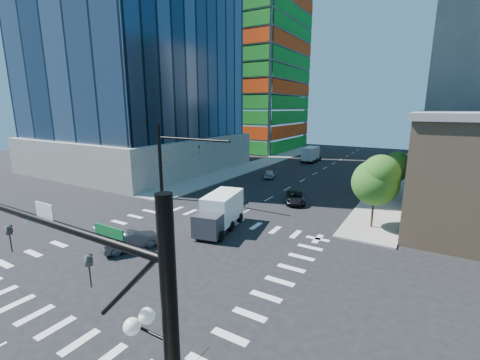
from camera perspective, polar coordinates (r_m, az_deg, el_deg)
The scene contains 15 objects.
ground at distance 25.70m, azimuth -13.08°, elevation -12.90°, with size 160.00×160.00×0.00m, color black.
road_markings at distance 25.70m, azimuth -13.08°, elevation -12.89°, with size 20.00×20.00×0.01m, color silver.
sidewalk_ne at distance 57.63m, azimuth 26.30°, elevation 0.50°, with size 5.00×60.00×0.15m, color gray.
sidewalk_nw at distance 64.36m, azimuth 3.62°, elevation 2.96°, with size 5.00×60.00×0.15m, color gray.
construction_building at distance 90.83m, azimuth 1.67°, elevation 21.37°, with size 25.16×34.50×70.60m.
signal_mast_se at distance 9.69m, azimuth -16.31°, elevation -25.88°, with size 10.51×2.48×9.00m.
signal_mast_nw at distance 38.85m, azimuth -12.49°, elevation 4.32°, with size 10.20×0.40×9.00m.
tree_south at distance 31.24m, azimuth 23.18°, elevation 0.07°, with size 4.16×4.16×6.82m.
tree_north at distance 43.08m, azimuth 25.74°, elevation 2.13°, with size 3.54×3.52×5.78m.
car_nb_far at distance 38.29m, azimuth 9.85°, elevation -3.10°, with size 2.17×4.70×1.31m, color black.
car_sb_near at distance 36.93m, azimuth -1.88°, elevation -3.46°, with size 1.91×4.70×1.36m, color silver.
car_sb_mid at distance 51.48m, azimuth 5.39°, elevation 1.15°, with size 1.62×4.02×1.37m, color #ACAEB4.
car_sb_cross at distance 27.18m, azimuth -18.77°, elevation -10.12°, with size 1.55×4.45×1.47m, color #494A4E.
box_truck_near at distance 29.41m, azimuth -3.83°, elevation -6.25°, with size 3.79×6.53×3.22m.
box_truck_far at distance 68.25m, azimuth 12.64°, elevation 4.35°, with size 2.65×6.03×3.14m.
Camera 1 is at (16.41, -16.46, 10.98)m, focal length 24.00 mm.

